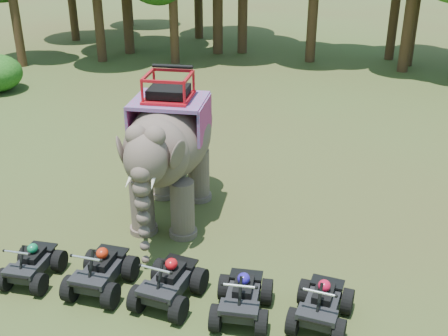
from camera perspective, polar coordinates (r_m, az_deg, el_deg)
The scene contains 9 objects.
ground at distance 15.34m, azimuth -1.18°, elevation -8.29°, with size 110.00×110.00×0.00m, color #47381E.
elephant at distance 16.08m, azimuth -5.49°, elevation 2.15°, with size 2.30×5.23×4.40m, color brown, non-canonical shape.
atv_0 at distance 14.71m, azimuth -19.01°, elevation -8.79°, with size 1.13×1.55×1.15m, color black, non-canonical shape.
atv_1 at distance 13.89m, azimuth -12.46°, elevation -9.72°, with size 1.27×1.75×1.30m, color black, non-canonical shape.
atv_2 at distance 13.26m, azimuth -5.63°, elevation -11.00°, with size 1.29×1.77×1.31m, color black, non-canonical shape.
atv_3 at distance 12.80m, azimuth 1.89°, elevation -12.52°, with size 1.24×1.71×1.26m, color black, non-canonical shape.
atv_4 at distance 12.80m, azimuth 9.93°, elevation -13.00°, with size 1.23×1.68×1.25m, color black, non-canonical shape.
tree_25 at distance 34.32m, azimuth -20.59°, elevation 15.30°, with size 4.86×4.86×6.94m, color #195114, non-canonical shape.
tree_27 at distance 33.07m, azimuth -5.20°, elevation 16.55°, with size 4.98×4.98×7.11m, color #195114, non-canonical shape.
Camera 1 is at (3.62, -12.27, 8.46)m, focal length 45.00 mm.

